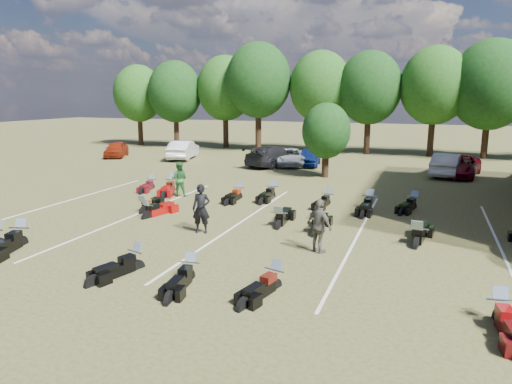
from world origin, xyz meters
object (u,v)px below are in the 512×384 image
at_px(motorcycle_3, 190,280).
at_px(motorcycle_7, 148,218).
at_px(car_0, 116,149).
at_px(motorcycle_14, 152,189).
at_px(car_4, 309,157).
at_px(person_black, 201,209).
at_px(person_grey, 319,226).
at_px(person_green, 179,179).

height_order(motorcycle_3, motorcycle_7, motorcycle_7).
height_order(car_0, motorcycle_14, car_0).
relative_size(car_0, motorcycle_7, 1.81).
distance_m(car_0, car_4, 17.39).
height_order(car_4, motorcycle_3, car_4).
distance_m(person_black, motorcycle_14, 9.72).
distance_m(car_4, person_grey, 20.32).
distance_m(car_4, motorcycle_14, 13.70).
bearing_deg(car_4, motorcycle_7, -106.92).
height_order(person_grey, motorcycle_7, person_grey).
bearing_deg(motorcycle_14, car_0, 124.09).
bearing_deg(car_4, person_green, -113.94).
bearing_deg(motorcycle_14, person_green, -35.49).
relative_size(motorcycle_3, motorcycle_14, 1.02).
relative_size(car_4, person_black, 2.07).
height_order(person_green, motorcycle_3, person_green).
height_order(motorcycle_3, motorcycle_14, motorcycle_3).
height_order(car_4, person_black, person_black).
bearing_deg(person_black, motorcycle_14, 121.14).
distance_m(car_4, person_green, 13.83).
distance_m(car_0, person_grey, 29.38).
bearing_deg(person_black, motorcycle_7, 147.43).
relative_size(person_black, person_green, 1.04).
bearing_deg(car_4, car_0, 175.25).
bearing_deg(motorcycle_7, car_4, -84.36).
bearing_deg(car_0, car_4, -21.86).
bearing_deg(motorcycle_14, car_4, 51.71).
distance_m(person_grey, motorcycle_3, 4.90).
bearing_deg(motorcycle_3, motorcycle_7, 125.17).
relative_size(car_4, motorcycle_7, 1.81).
bearing_deg(motorcycle_7, person_green, -63.05).
relative_size(person_black, motorcycle_7, 0.88).
relative_size(person_black, motorcycle_14, 0.96).
bearing_deg(person_black, person_grey, -21.32).
relative_size(car_0, motorcycle_14, 1.98).
xyz_separation_m(person_black, person_green, (-4.26, 5.67, -0.04)).
bearing_deg(person_grey, car_4, -42.71).
height_order(car_4, person_green, person_green).
xyz_separation_m(person_green, motorcycle_7, (0.99, -4.55, -0.94)).
height_order(car_4, motorcycle_7, car_4).
height_order(car_4, motorcycle_14, car_4).
xyz_separation_m(car_0, person_green, (13.54, -12.35, 0.25)).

